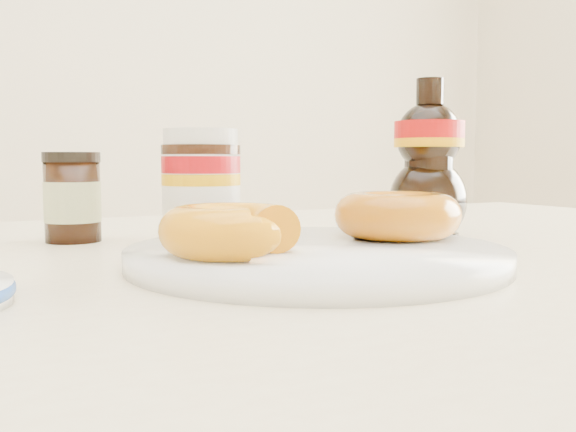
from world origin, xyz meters
name	(u,v)px	position (x,y,z in m)	size (l,w,h in m)	color
dining_table	(282,352)	(0.00, 0.10, 0.67)	(1.40, 0.90, 0.75)	beige
plate	(317,255)	(0.01, 0.05, 0.76)	(0.30, 0.30, 0.01)	white
donut_bitten	(231,230)	(-0.07, 0.04, 0.78)	(0.10, 0.10, 0.04)	orange
donut_whole	(397,215)	(0.10, 0.07, 0.78)	(0.11, 0.11, 0.04)	#B0610B
nutella_jar	(201,181)	(-0.02, 0.24, 0.81)	(0.08, 0.08, 0.11)	white
syrup_bottle	(429,160)	(0.19, 0.14, 0.83)	(0.09, 0.07, 0.17)	black
dark_jar	(72,198)	(-0.14, 0.29, 0.79)	(0.06, 0.06, 0.09)	black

